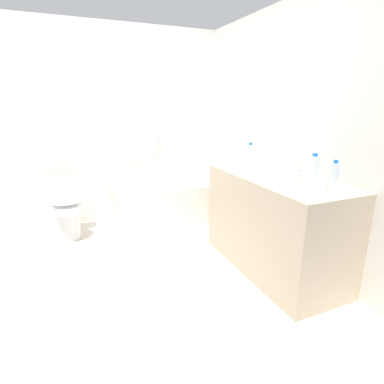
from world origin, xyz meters
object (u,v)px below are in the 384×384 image
at_px(water_bottle_0, 334,177).
at_px(water_bottle_1, 250,154).
at_px(toilet, 67,207).
at_px(sink_faucet, 298,173).
at_px(drinking_glass_0, 269,166).
at_px(bathtub, 171,200).
at_px(sink_basin, 279,176).
at_px(water_bottle_2, 313,171).
at_px(drinking_glass_1, 252,163).
at_px(toilet_paper_roll, 49,237).

height_order(water_bottle_0, water_bottle_1, water_bottle_0).
bearing_deg(toilet, water_bottle_0, 40.68).
bearing_deg(toilet, sink_faucet, 49.80).
xyz_separation_m(toilet, drinking_glass_0, (1.77, -1.21, 0.55)).
distance_m(bathtub, sink_basin, 1.72).
bearing_deg(water_bottle_1, drinking_glass_0, -87.96).
bearing_deg(water_bottle_2, sink_basin, 104.50).
bearing_deg(toilet, sink_basin, 46.45).
relative_size(toilet, water_bottle_0, 3.05).
distance_m(sink_basin, water_bottle_1, 0.61).
relative_size(drinking_glass_0, drinking_glass_1, 0.86).
distance_m(toilet, drinking_glass_0, 2.21).
relative_size(toilet, water_bottle_2, 2.75).
relative_size(water_bottle_0, water_bottle_1, 1.03).
relative_size(water_bottle_0, water_bottle_2, 0.90).
xyz_separation_m(bathtub, water_bottle_1, (0.53, -0.95, 0.70)).
relative_size(sink_basin, sink_faucet, 2.36).
xyz_separation_m(sink_faucet, drinking_glass_1, (-0.16, 0.46, 0.02)).
bearing_deg(water_bottle_0, sink_basin, 103.49).
bearing_deg(sink_basin, toilet_paper_roll, 142.13).
bearing_deg(drinking_glass_1, water_bottle_0, -86.12).
bearing_deg(sink_basin, water_bottle_0, -76.51).
bearing_deg(sink_faucet, bathtub, 112.08).
bearing_deg(drinking_glass_1, toilet_paper_roll, 152.68).
bearing_deg(water_bottle_2, water_bottle_1, 87.95).
xyz_separation_m(bathtub, toilet, (-1.23, -0.04, 0.09)).
bearing_deg(toilet_paper_roll, sink_basin, -37.87).
relative_size(bathtub, water_bottle_0, 6.23).
height_order(bathtub, water_bottle_2, water_bottle_2).
xyz_separation_m(sink_basin, drinking_glass_1, (0.05, 0.46, 0.02)).
distance_m(sink_faucet, drinking_glass_1, 0.49).
bearing_deg(bathtub, drinking_glass_1, -66.64).
height_order(drinking_glass_0, drinking_glass_1, drinking_glass_1).
height_order(drinking_glass_0, toilet_paper_roll, drinking_glass_0).
xyz_separation_m(water_bottle_0, water_bottle_2, (-0.03, 0.16, 0.01)).
distance_m(bathtub, water_bottle_2, 2.04).
xyz_separation_m(sink_basin, water_bottle_1, (0.11, 0.60, 0.08)).
bearing_deg(drinking_glass_0, water_bottle_0, -90.69).
distance_m(drinking_glass_1, toilet_paper_roll, 2.32).
bearing_deg(water_bottle_1, toilet, 152.73).
bearing_deg(bathtub, sink_faucet, -67.92).
height_order(toilet, water_bottle_0, water_bottle_0).
xyz_separation_m(water_bottle_0, drinking_glass_0, (0.01, 0.76, -0.07)).
height_order(toilet, water_bottle_2, water_bottle_2).
xyz_separation_m(sink_faucet, water_bottle_0, (-0.10, -0.46, 0.08)).
xyz_separation_m(sink_basin, water_bottle_2, (0.08, -0.30, 0.09)).
relative_size(bathtub, toilet_paper_roll, 12.95).
bearing_deg(sink_faucet, toilet_paper_roll, 145.01).
xyz_separation_m(water_bottle_0, water_bottle_1, (-0.00, 1.06, -0.00)).
distance_m(sink_basin, toilet_paper_roll, 2.51).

